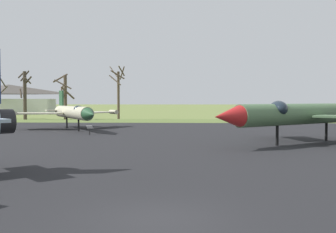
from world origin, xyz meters
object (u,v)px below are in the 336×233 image
at_px(jet_fighter_front_right, 299,113).
at_px(jet_fighter_rear_left, 73,112).
at_px(info_placard_rear_left, 90,129).
at_px(visitor_building, 9,99).

distance_m(jet_fighter_front_right, jet_fighter_rear_left, 25.78).
xyz_separation_m(jet_fighter_rear_left, info_placard_rear_left, (3.59, -6.91, -1.43)).
distance_m(jet_fighter_rear_left, info_placard_rear_left, 7.91).
distance_m(jet_fighter_rear_left, visitor_building, 60.90).
bearing_deg(info_placard_rear_left, jet_fighter_rear_left, 117.46).
xyz_separation_m(info_placard_rear_left, visitor_building, (-34.25, 59.50, 2.96)).
relative_size(jet_fighter_front_right, visitor_building, 0.65).
xyz_separation_m(jet_fighter_front_right, info_placard_rear_left, (-18.20, 6.86, -1.77)).
bearing_deg(info_placard_rear_left, jet_fighter_front_right, -20.64).
relative_size(jet_fighter_front_right, jet_fighter_rear_left, 1.05).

